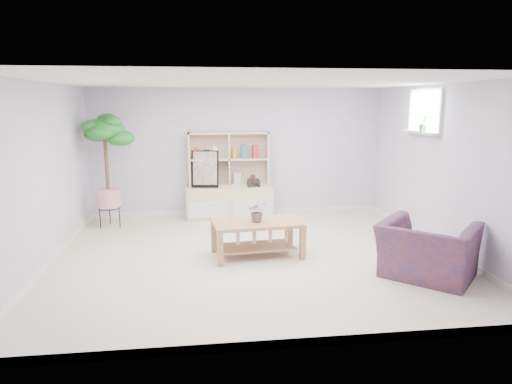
{
  "coord_description": "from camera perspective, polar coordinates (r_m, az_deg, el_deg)",
  "views": [
    {
      "loc": [
        -0.74,
        -6.11,
        2.14
      ],
      "look_at": [
        0.05,
        0.13,
        0.9
      ],
      "focal_mm": 32.0,
      "sensor_mm": 36.0,
      "label": 1
    }
  ],
  "objects": [
    {
      "name": "floor",
      "position": [
        6.51,
        -0.3,
        -7.99
      ],
      "size": [
        5.5,
        5.0,
        0.01
      ],
      "primitive_type": "cube",
      "color": "#CBBA90",
      "rests_on": "ground"
    },
    {
      "name": "ceiling",
      "position": [
        6.16,
        -0.32,
        13.61
      ],
      "size": [
        5.5,
        5.0,
        0.01
      ],
      "primitive_type": "cube",
      "color": "white",
      "rests_on": "walls"
    },
    {
      "name": "walls",
      "position": [
        6.22,
        -0.31,
        2.5
      ],
      "size": [
        5.51,
        5.01,
        2.4
      ],
      "color": "#BBB2D3",
      "rests_on": "floor"
    },
    {
      "name": "baseboard",
      "position": [
        6.5,
        -0.3,
        -7.58
      ],
      "size": [
        5.5,
        5.0,
        0.1
      ],
      "primitive_type": null,
      "color": "silver",
      "rests_on": "floor"
    },
    {
      "name": "window",
      "position": [
        7.55,
        20.42,
        9.43
      ],
      "size": [
        0.1,
        0.98,
        0.68
      ],
      "primitive_type": null,
      "color": "white",
      "rests_on": "walls"
    },
    {
      "name": "window_sill",
      "position": [
        7.54,
        19.85,
        7.03
      ],
      "size": [
        0.14,
        1.0,
        0.04
      ],
      "primitive_type": "cube",
      "color": "silver",
      "rests_on": "walls"
    },
    {
      "name": "storage_unit",
      "position": [
        8.47,
        -3.35,
        2.05
      ],
      "size": [
        1.59,
        0.54,
        1.59
      ],
      "primitive_type": null,
      "color": "tan",
      "rests_on": "floor"
    },
    {
      "name": "poster",
      "position": [
        8.38,
        -6.38,
        2.86
      ],
      "size": [
        0.5,
        0.17,
        0.68
      ],
      "primitive_type": null,
      "rotation": [
        0.0,
        0.0,
        -0.13
      ],
      "color": "yellow",
      "rests_on": "storage_unit"
    },
    {
      "name": "toy_truck",
      "position": [
        8.45,
        -0.32,
        1.22
      ],
      "size": [
        0.31,
        0.23,
        0.16
      ],
      "primitive_type": null,
      "rotation": [
        0.0,
        0.0,
        0.06
      ],
      "color": "black",
      "rests_on": "storage_unit"
    },
    {
      "name": "coffee_table",
      "position": [
        6.45,
        0.15,
        -5.84
      ],
      "size": [
        1.29,
        0.79,
        0.5
      ],
      "primitive_type": null,
      "rotation": [
        0.0,
        0.0,
        0.1
      ],
      "color": "#B7704D",
      "rests_on": "floor"
    },
    {
      "name": "table_plant",
      "position": [
        6.33,
        0.19,
        -2.43
      ],
      "size": [
        0.28,
        0.24,
        0.3
      ],
      "primitive_type": "imported",
      "rotation": [
        0.0,
        0.0,
        0.04
      ],
      "color": "#1B6025",
      "rests_on": "coffee_table"
    },
    {
      "name": "floor_tree",
      "position": [
        8.2,
        -18.13,
        2.46
      ],
      "size": [
        0.92,
        0.92,
        1.95
      ],
      "primitive_type": null,
      "rotation": [
        0.0,
        0.0,
        -0.34
      ],
      "color": "#135C19",
      "rests_on": "floor"
    },
    {
      "name": "armchair",
      "position": [
        6.0,
        20.68,
        -6.41
      ],
      "size": [
        1.43,
        1.42,
        0.8
      ],
      "primitive_type": "imported",
      "rotation": [
        0.0,
        0.0,
        2.39
      ],
      "color": "navy",
      "rests_on": "floor"
    },
    {
      "name": "sill_plant",
      "position": [
        7.46,
        20.18,
        8.05
      ],
      "size": [
        0.15,
        0.13,
        0.24
      ],
      "primitive_type": "imported",
      "rotation": [
        0.0,
        0.0,
        -0.18
      ],
      "color": "#135C19",
      "rests_on": "window_sill"
    }
  ]
}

